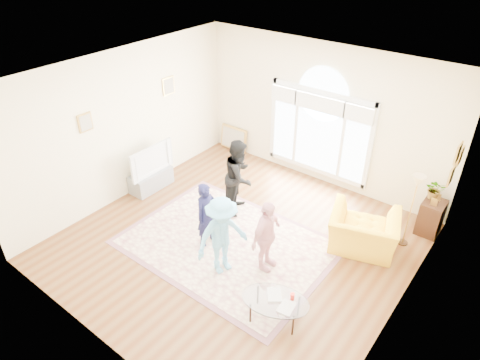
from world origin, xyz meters
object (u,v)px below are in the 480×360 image
Objects in this scene: coffee_table at (275,301)px; armchair at (363,232)px; area_rug at (227,244)px; tv_console at (151,180)px; television at (149,159)px.

armchair is (0.35, 2.39, -0.01)m from coffee_table.
area_rug is 2.70m from tv_console.
tv_console is 0.83× the size of coffee_table.
tv_console is 4.56m from coffee_table.
tv_console is at bearing 169.60° from area_rug.
armchair is (4.69, 0.98, 0.18)m from tv_console.
television is at bearing 143.44° from coffee_table.
tv_console is at bearing -180.00° from television.
tv_console is at bearing -5.98° from armchair.
television is 4.57m from coffee_table.
armchair is (4.68, 0.98, -0.37)m from television.
television reaches higher than coffee_table.
television is 0.97× the size of coffee_table.
tv_console is 0.86× the size of television.
area_rug is at bearing 17.85° from armchair.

